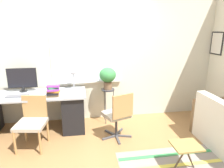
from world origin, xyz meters
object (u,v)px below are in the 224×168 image
Objects in this scene: folding_stool at (186,147)px; desk_chair_wooden at (32,121)px; potted_plant at (108,76)px; mouse at (32,95)px; monitor at (22,79)px; plant_stand at (108,93)px; office_chair_swivel at (118,114)px; book_stack at (53,91)px; keyboard at (17,96)px; desk_lamp at (73,75)px.

desk_chair_wooden is at bearing 156.82° from folding_stool.
potted_plant is 1.15× the size of folding_stool.
potted_plant reaches higher than folding_stool.
desk_chair_wooden reaches higher than mouse.
monitor is 1.66m from plant_stand.
office_chair_swivel is at bearing 128.90° from folding_stool.
monitor is 0.46m from mouse.
desk_chair_wooden is (-0.32, -0.33, -0.39)m from book_stack.
keyboard is 1.61× the size of book_stack.
potted_plant is (1.34, 0.69, 0.53)m from desk_chair_wooden.
mouse is at bearing -4.86° from keyboard.
office_chair_swivel is (1.74, -0.42, -0.29)m from keyboard.
book_stack is 0.61× the size of folding_stool.
mouse is 0.16× the size of desk_lamp.
plant_stand is (1.65, 0.27, -0.12)m from keyboard.
monitor is at bearing 146.02° from folding_stool.
book_stack is at bearing -160.34° from potted_plant.
desk_lamp reaches higher than office_chair_swivel.
desk_lamp is at bearing 178.34° from plant_stand.
desk_lamp is 0.45× the size of office_chair_swivel.
book_stack is (0.37, -0.07, 0.08)m from mouse.
book_stack is 2.31m from folding_stool.
desk_chair_wooden is 1.52m from plant_stand.
office_chair_swivel reaches higher than desk_chair_wooden.
desk_chair_wooden is at bearing -19.80° from office_chair_swivel.
plant_stand is 1.85× the size of folding_stool.
monitor is 0.94m from desk_chair_wooden.
book_stack is 0.54× the size of potted_plant.
desk_lamp is 1.64× the size of book_stack.
office_chair_swivel is 1.22m from folding_stool.
desk_chair_wooden is at bearing -152.75° from potted_plant.
keyboard is at bearing -33.55° from office_chair_swivel.
potted_plant reaches higher than desk_chair_wooden.
keyboard is (-0.03, -0.30, -0.23)m from monitor.
book_stack is at bearing -132.43° from desk_lamp.
monitor reaches higher than desk_lamp.
mouse is at bearing -156.80° from desk_lamp.
desk_lamp is (0.95, -0.02, 0.04)m from monitor.
plant_stand is at bearing 9.21° from keyboard.
desk_chair_wooden reaches higher than keyboard.
desk_chair_wooden is at bearing -69.04° from monitor.
potted_plant is 1.95m from folding_stool.
mouse is 1.43m from plant_stand.
monitor is at bearing 178.78° from plant_stand.
folding_stool is (1.52, -1.65, -0.68)m from desk_lamp.
office_chair_swivel is at bearing -14.99° from mouse.
book_stack is 1.21m from office_chair_swivel.
potted_plant is at bearing 36.23° from desk_chair_wooden.
mouse is 2.64m from folding_stool.
mouse is 0.51m from desk_chair_wooden.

